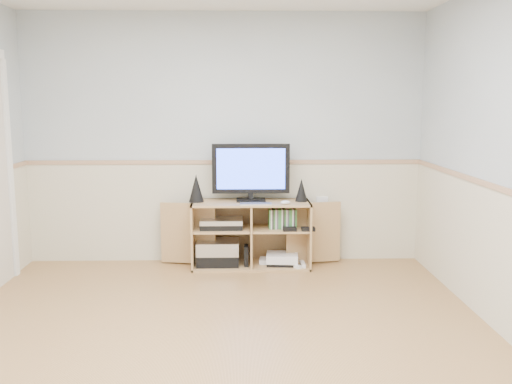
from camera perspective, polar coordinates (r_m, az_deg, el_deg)
room at (r=3.66m, az=-5.06°, el=2.60°), size 4.04×4.54×2.54m
media_cabinet at (r=5.71m, az=-0.51°, el=-4.05°), size 1.81×0.44×0.65m
monitor at (r=5.60m, az=-0.52°, el=2.19°), size 0.76×0.18×0.57m
speaker_left at (r=5.61m, az=-6.00°, el=0.39°), size 0.15×0.15×0.27m
speaker_right at (r=5.63m, az=4.56°, el=0.19°), size 0.12×0.12×0.22m
keyboard at (r=5.46m, az=-0.02°, el=-1.18°), size 0.31×0.13×0.01m
mouse at (r=5.47m, az=2.97°, el=-1.05°), size 0.11×0.09×0.04m
av_components at (r=5.69m, az=-3.66°, el=-5.30°), size 0.51×0.31×0.47m
game_consoles at (r=5.73m, az=2.52°, el=-6.73°), size 0.45×0.30×0.11m
game_cases at (r=5.62m, az=2.67°, el=-2.67°), size 0.27×0.13×0.19m
wall_outlet at (r=5.89m, az=6.62°, el=-1.05°), size 0.12×0.03×0.12m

